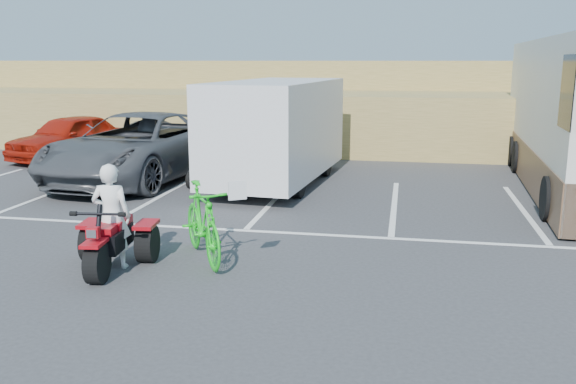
% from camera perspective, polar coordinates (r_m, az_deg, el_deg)
% --- Properties ---
extents(ground, '(100.00, 100.00, 0.00)m').
position_cam_1_polar(ground, '(9.26, -7.89, -7.60)').
color(ground, '#363638').
rests_on(ground, ground).
extents(parking_stripes, '(28.00, 5.16, 0.01)m').
position_cam_1_polar(parking_stripes, '(12.84, 1.61, -1.83)').
color(parking_stripes, white).
rests_on(parking_stripes, ground).
extents(grass_embankment, '(40.00, 8.50, 3.10)m').
position_cam_1_polar(grass_embankment, '(23.95, 4.05, 8.13)').
color(grass_embankment, olive).
rests_on(grass_embankment, ground).
extents(red_trike_atv, '(1.37, 1.71, 1.02)m').
position_cam_1_polar(red_trike_atv, '(9.71, -16.20, -7.04)').
color(red_trike_atv, '#A20911').
rests_on(red_trike_atv, ground).
extents(rider, '(0.63, 0.46, 1.62)m').
position_cam_1_polar(rider, '(9.62, -16.19, -2.18)').
color(rider, white).
rests_on(rider, ground).
extents(green_dirt_bike, '(1.58, 2.03, 1.23)m').
position_cam_1_polar(green_dirt_bike, '(9.74, -8.00, -2.83)').
color(green_dirt_bike, '#14BF19').
rests_on(green_dirt_bike, ground).
extents(grey_pickup, '(3.58, 6.61, 1.76)m').
position_cam_1_polar(grey_pickup, '(16.63, -13.85, 4.13)').
color(grey_pickup, '#414448').
rests_on(grey_pickup, ground).
extents(red_car, '(2.77, 4.49, 1.43)m').
position_cam_1_polar(red_car, '(20.85, -19.80, 4.88)').
color(red_car, '#9C1608').
rests_on(red_car, ground).
extents(cargo_trailer, '(2.77, 5.80, 2.62)m').
position_cam_1_polar(cargo_trailer, '(15.52, -1.03, 5.92)').
color(cargo_trailer, silver).
rests_on(cargo_trailer, ground).
extents(quad_atv_blue, '(1.09, 1.39, 0.85)m').
position_cam_1_polar(quad_atv_blue, '(15.55, -6.89, 0.56)').
color(quad_atv_blue, navy).
rests_on(quad_atv_blue, ground).
extents(quad_atv_green, '(1.81, 2.06, 1.12)m').
position_cam_1_polar(quad_atv_green, '(15.96, -4.41, 0.91)').
color(quad_atv_green, '#145817').
rests_on(quad_atv_green, ground).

